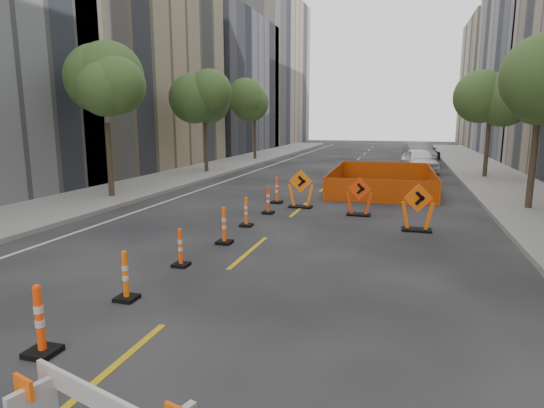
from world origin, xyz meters
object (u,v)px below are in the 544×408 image
(channelizer_3, at_px, (180,247))
(channelizer_4, at_px, (224,225))
(channelizer_6, at_px, (268,200))
(chevron_sign_right, at_px, (418,207))
(channelizer_7, at_px, (277,190))
(chevron_sign_left, at_px, (301,189))
(channelizer_1, at_px, (40,320))
(parked_car_mid, at_px, (418,154))
(channelizer_5, at_px, (246,212))
(channelizer_2, at_px, (125,275))
(chevron_sign_center, at_px, (359,196))
(parked_car_near, at_px, (419,160))
(parked_car_far, at_px, (424,151))

(channelizer_3, bearing_deg, channelizer_4, 83.68)
(channelizer_6, relative_size, chevron_sign_right, 0.69)
(channelizer_6, distance_m, channelizer_7, 2.16)
(channelizer_4, relative_size, chevron_sign_left, 0.70)
(channelizer_1, relative_size, parked_car_mid, 0.22)
(channelizer_5, relative_size, parked_car_mid, 0.19)
(channelizer_3, xyz_separation_m, parked_car_mid, (6.05, 27.46, 0.37))
(channelizer_3, bearing_deg, chevron_sign_left, 81.84)
(channelizer_1, relative_size, channelizer_2, 1.11)
(channelizer_1, height_order, chevron_sign_left, chevron_sign_left)
(parked_car_mid, bearing_deg, channelizer_6, -115.13)
(channelizer_7, bearing_deg, chevron_sign_center, -23.87)
(channelizer_6, height_order, chevron_sign_center, chevron_sign_center)
(channelizer_7, bearing_deg, chevron_sign_left, -30.20)
(channelizer_2, distance_m, chevron_sign_center, 9.84)
(chevron_sign_center, distance_m, parked_car_near, 15.21)
(parked_car_mid, bearing_deg, channelizer_4, -112.60)
(channelizer_3, relative_size, chevron_sign_center, 0.66)
(parked_car_mid, bearing_deg, channelizer_2, -111.32)
(chevron_sign_right, bearing_deg, channelizer_1, -136.55)
(channelizer_3, distance_m, parked_car_near, 22.83)
(channelizer_1, bearing_deg, channelizer_3, 89.34)
(parked_car_near, bearing_deg, channelizer_3, -115.40)
(channelizer_5, relative_size, parked_car_far, 0.21)
(channelizer_6, height_order, parked_car_near, parked_car_near)
(parked_car_far, bearing_deg, channelizer_2, -111.39)
(channelizer_5, bearing_deg, parked_car_mid, 75.68)
(chevron_sign_center, bearing_deg, channelizer_2, -100.94)
(channelizer_7, bearing_deg, channelizer_3, -89.87)
(chevron_sign_left, distance_m, parked_car_far, 25.66)
(chevron_sign_center, xyz_separation_m, parked_car_near, (2.48, 15.01, 0.07))
(channelizer_4, bearing_deg, channelizer_5, 92.79)
(channelizer_2, relative_size, channelizer_5, 1.01)
(parked_car_near, bearing_deg, channelizer_7, -124.24)
(channelizer_5, height_order, parked_car_mid, parked_car_mid)
(channelizer_2, bearing_deg, channelizer_1, -89.97)
(channelizer_3, relative_size, channelizer_4, 0.88)
(channelizer_6, height_order, chevron_sign_left, chevron_sign_left)
(parked_car_far, bearing_deg, channelizer_7, -115.89)
(channelizer_5, distance_m, chevron_sign_left, 3.77)
(channelizer_4, distance_m, parked_car_far, 31.48)
(channelizer_4, bearing_deg, chevron_sign_right, 30.27)
(chevron_sign_right, distance_m, parked_car_mid, 22.29)
(chevron_sign_center, distance_m, chevron_sign_right, 2.69)
(chevron_sign_right, height_order, parked_car_mid, parked_car_mid)
(channelizer_4, height_order, chevron_sign_center, chevron_sign_center)
(chevron_sign_left, bearing_deg, parked_car_far, 75.39)
(channelizer_4, xyz_separation_m, chevron_sign_center, (3.25, 4.89, 0.18))
(channelizer_5, distance_m, parked_car_far, 29.41)
(chevron_sign_left, xyz_separation_m, parked_car_mid, (4.91, 19.55, 0.08))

